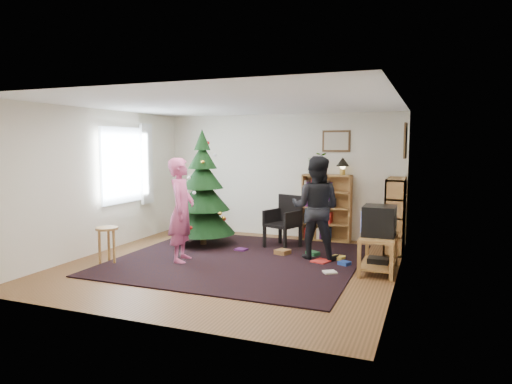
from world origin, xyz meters
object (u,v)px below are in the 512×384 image
(armchair, at_px, (284,219))
(potted_plant, at_px, (317,164))
(person_by_chair, at_px, (316,208))
(bookshelf_back, at_px, (327,207))
(bookshelf_right, at_px, (395,214))
(picture_right, at_px, (405,141))
(person_standing, at_px, (181,210))
(crt_tv, at_px, (379,221))
(tv_stand, at_px, (379,250))
(christmas_tree, at_px, (203,198))
(picture_back, at_px, (336,141))
(stool, at_px, (107,235))
(table_lamp, at_px, (343,163))

(armchair, height_order, potted_plant, potted_plant)
(person_by_chair, bearing_deg, armchair, -41.86)
(person_by_chair, xyz_separation_m, potted_plant, (-0.34, 1.50, 0.66))
(bookshelf_back, xyz_separation_m, bookshelf_right, (1.33, -0.47, 0.00))
(picture_right, distance_m, person_standing, 3.94)
(bookshelf_right, distance_m, crt_tv, 1.47)
(tv_stand, height_order, potted_plant, potted_plant)
(christmas_tree, height_order, armchair, christmas_tree)
(person_by_chair, distance_m, potted_plant, 1.67)
(picture_back, relative_size, potted_plant, 1.30)
(crt_tv, bearing_deg, picture_right, 79.12)
(crt_tv, xyz_separation_m, stool, (-4.07, -1.06, -0.32))
(stool, height_order, person_standing, person_standing)
(person_by_chair, bearing_deg, christmas_tree, -7.15)
(bookshelf_right, bearing_deg, picture_right, -131.55)
(christmas_tree, distance_m, bookshelf_back, 2.43)
(picture_right, bearing_deg, bookshelf_back, 158.08)
(picture_back, height_order, stool, picture_back)
(christmas_tree, distance_m, bookshelf_right, 3.49)
(christmas_tree, height_order, person_by_chair, christmas_tree)
(bookshelf_right, bearing_deg, table_lamp, 65.48)
(tv_stand, bearing_deg, picture_right, 79.24)
(bookshelf_right, relative_size, stool, 2.22)
(picture_right, xyz_separation_m, person_standing, (-3.28, -1.87, -1.11))
(person_standing, height_order, person_by_chair, person_by_chair)
(armchair, bearing_deg, tv_stand, -10.98)
(crt_tv, bearing_deg, bookshelf_right, 85.19)
(christmas_tree, height_order, stool, christmas_tree)
(tv_stand, distance_m, stool, 4.21)
(picture_back, height_order, person_by_chair, picture_back)
(picture_back, bearing_deg, crt_tv, -62.69)
(bookshelf_back, relative_size, armchair, 1.35)
(armchair, xyz_separation_m, stool, (-2.27, -2.13, -0.06))
(bookshelf_back, bearing_deg, person_by_chair, -84.48)
(picture_right, xyz_separation_m, person_by_chair, (-1.32, -0.91, -1.10))
(armchair, relative_size, stool, 1.64)
(crt_tv, relative_size, person_standing, 0.30)
(tv_stand, height_order, armchair, armchair)
(armchair, bearing_deg, potted_plant, 85.10)
(christmas_tree, relative_size, person_standing, 1.29)
(crt_tv, xyz_separation_m, table_lamp, (-0.91, 1.93, 0.76))
(stool, relative_size, potted_plant, 1.38)
(picture_back, relative_size, christmas_tree, 0.25)
(stool, bearing_deg, christmas_tree, 64.87)
(bookshelf_back, xyz_separation_m, person_standing, (-1.82, -2.46, 0.17))
(christmas_tree, xyz_separation_m, person_by_chair, (2.20, -0.22, -0.05))
(table_lamp, bearing_deg, person_by_chair, -95.94)
(bookshelf_right, xyz_separation_m, stool, (-4.19, -2.52, -0.21))
(picture_back, relative_size, armchair, 0.57)
(bookshelf_right, relative_size, potted_plant, 3.06)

